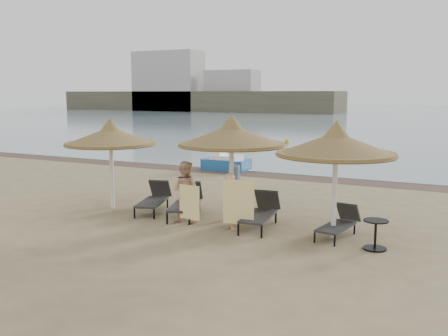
{
  "coord_description": "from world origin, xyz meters",
  "views": [
    {
      "loc": [
        6.34,
        -11.21,
        3.64
      ],
      "look_at": [
        0.14,
        1.2,
        1.55
      ],
      "focal_mm": 40.0,
      "sensor_mm": 36.0,
      "label": 1
    }
  ],
  "objects_px": {
    "lounger_far_right": "(340,223)",
    "person_left": "(185,187)",
    "palapa_center": "(232,136)",
    "palapa_right": "(336,145)",
    "palapa_left": "(111,137)",
    "side_table": "(375,236)",
    "pedal_boat": "(226,162)",
    "lounger_near_left": "(186,201)",
    "person_right": "(230,197)",
    "lounger_near_right": "(261,211)",
    "lounger_far_left": "(155,198)"
  },
  "relations": [
    {
      "from": "palapa_left",
      "to": "palapa_right",
      "type": "bearing_deg",
      "value": -1.2
    },
    {
      "from": "palapa_right",
      "to": "lounger_near_right",
      "type": "xyz_separation_m",
      "value": [
        -2.05,
        0.19,
        -1.96
      ]
    },
    {
      "from": "palapa_center",
      "to": "pedal_boat",
      "type": "xyz_separation_m",
      "value": [
        -4.33,
        8.36,
        -2.06
      ]
    },
    {
      "from": "lounger_far_left",
      "to": "palapa_left",
      "type": "bearing_deg",
      "value": 172.26
    },
    {
      "from": "lounger_far_right",
      "to": "person_left",
      "type": "distance_m",
      "value": 4.38
    },
    {
      "from": "palapa_center",
      "to": "person_right",
      "type": "distance_m",
      "value": 1.85
    },
    {
      "from": "lounger_far_left",
      "to": "pedal_boat",
      "type": "height_order",
      "value": "pedal_boat"
    },
    {
      "from": "lounger_far_right",
      "to": "person_right",
      "type": "xyz_separation_m",
      "value": [
        -2.8,
        -0.66,
        0.54
      ]
    },
    {
      "from": "palapa_center",
      "to": "lounger_near_left",
      "type": "distance_m",
      "value": 2.48
    },
    {
      "from": "lounger_near_left",
      "to": "lounger_near_right",
      "type": "relative_size",
      "value": 1.04
    },
    {
      "from": "lounger_near_left",
      "to": "side_table",
      "type": "xyz_separation_m",
      "value": [
        5.7,
        -0.92,
        -0.09
      ]
    },
    {
      "from": "person_right",
      "to": "lounger_near_left",
      "type": "bearing_deg",
      "value": 8.81
    },
    {
      "from": "lounger_near_left",
      "to": "person_right",
      "type": "xyz_separation_m",
      "value": [
        1.88,
        -0.82,
        0.47
      ]
    },
    {
      "from": "pedal_boat",
      "to": "person_left",
      "type": "bearing_deg",
      "value": -71.24
    },
    {
      "from": "lounger_far_left",
      "to": "side_table",
      "type": "xyz_separation_m",
      "value": [
        6.87,
        -0.95,
        -0.06
      ]
    },
    {
      "from": "lounger_near_right",
      "to": "palapa_left",
      "type": "bearing_deg",
      "value": 173.3
    },
    {
      "from": "lounger_far_right",
      "to": "lounger_near_right",
      "type": "bearing_deg",
      "value": -170.7
    },
    {
      "from": "lounger_far_left",
      "to": "lounger_far_right",
      "type": "height_order",
      "value": "lounger_far_left"
    },
    {
      "from": "palapa_right",
      "to": "side_table",
      "type": "relative_size",
      "value": 4.25
    },
    {
      "from": "palapa_right",
      "to": "lounger_near_left",
      "type": "bearing_deg",
      "value": 175.28
    },
    {
      "from": "palapa_center",
      "to": "palapa_right",
      "type": "distance_m",
      "value": 3.15
    },
    {
      "from": "lounger_far_right",
      "to": "person_left",
      "type": "xyz_separation_m",
      "value": [
        -4.29,
        -0.54,
        0.67
      ]
    },
    {
      "from": "palapa_center",
      "to": "lounger_near_right",
      "type": "relative_size",
      "value": 1.45
    },
    {
      "from": "lounger_far_right",
      "to": "palapa_right",
      "type": "bearing_deg",
      "value": -108.41
    },
    {
      "from": "lounger_far_left",
      "to": "person_right",
      "type": "height_order",
      "value": "person_right"
    },
    {
      "from": "lounger_near_left",
      "to": "palapa_right",
      "type": "bearing_deg",
      "value": -23.92
    },
    {
      "from": "lounger_far_left",
      "to": "person_right",
      "type": "relative_size",
      "value": 1.17
    },
    {
      "from": "palapa_left",
      "to": "lounger_near_right",
      "type": "distance_m",
      "value": 5.45
    },
    {
      "from": "palapa_left",
      "to": "person_left",
      "type": "relative_size",
      "value": 1.43
    },
    {
      "from": "lounger_near_right",
      "to": "side_table",
      "type": "height_order",
      "value": "lounger_near_right"
    },
    {
      "from": "lounger_near_left",
      "to": "lounger_near_right",
      "type": "distance_m",
      "value": 2.52
    },
    {
      "from": "lounger_near_right",
      "to": "side_table",
      "type": "relative_size",
      "value": 3.0
    },
    {
      "from": "person_left",
      "to": "pedal_boat",
      "type": "relative_size",
      "value": 0.94
    },
    {
      "from": "lounger_far_right",
      "to": "pedal_boat",
      "type": "bearing_deg",
      "value": 139.8
    },
    {
      "from": "palapa_right",
      "to": "palapa_center",
      "type": "bearing_deg",
      "value": 170.97
    },
    {
      "from": "lounger_near_left",
      "to": "side_table",
      "type": "distance_m",
      "value": 5.77
    },
    {
      "from": "person_left",
      "to": "lounger_near_left",
      "type": "bearing_deg",
      "value": -61.06
    },
    {
      "from": "lounger_near_right",
      "to": "lounger_far_right",
      "type": "distance_m",
      "value": 2.17
    },
    {
      "from": "palapa_left",
      "to": "person_left",
      "type": "height_order",
      "value": "palapa_left"
    },
    {
      "from": "palapa_center",
      "to": "palapa_right",
      "type": "xyz_separation_m",
      "value": [
        3.11,
        -0.49,
        -0.06
      ]
    },
    {
      "from": "palapa_left",
      "to": "pedal_boat",
      "type": "distance_m",
      "value": 8.92
    },
    {
      "from": "lounger_near_left",
      "to": "lounger_far_right",
      "type": "height_order",
      "value": "lounger_near_left"
    },
    {
      "from": "side_table",
      "to": "person_left",
      "type": "height_order",
      "value": "person_left"
    },
    {
      "from": "palapa_center",
      "to": "side_table",
      "type": "height_order",
      "value": "palapa_center"
    },
    {
      "from": "person_left",
      "to": "person_right",
      "type": "distance_m",
      "value": 1.5
    },
    {
      "from": "pedal_boat",
      "to": "lounger_near_right",
      "type": "bearing_deg",
      "value": -58.89
    },
    {
      "from": "lounger_near_left",
      "to": "pedal_boat",
      "type": "xyz_separation_m",
      "value": [
        -2.87,
        8.48,
        -0.05
      ]
    },
    {
      "from": "lounger_near_left",
      "to": "person_left",
      "type": "xyz_separation_m",
      "value": [
        0.38,
        -0.7,
        0.59
      ]
    },
    {
      "from": "palapa_center",
      "to": "lounger_far_right",
      "type": "bearing_deg",
      "value": -4.92
    },
    {
      "from": "palapa_center",
      "to": "lounger_far_left",
      "type": "distance_m",
      "value": 3.32
    }
  ]
}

